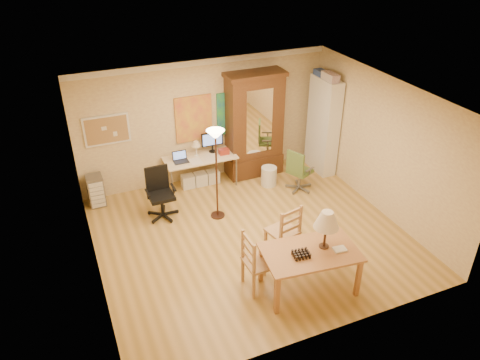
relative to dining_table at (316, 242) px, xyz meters
name	(u,v)px	position (x,y,z in m)	size (l,w,h in m)	color
floor	(251,236)	(-0.37, 1.59, -0.88)	(5.50, 5.50, 0.00)	olive
crown_molding	(203,62)	(-0.37, 4.05, 1.76)	(5.50, 0.08, 0.12)	white
corkboard	(107,130)	(-2.42, 4.06, 0.62)	(0.90, 0.04, 0.62)	#986647
art_panel_left	(194,119)	(-0.62, 4.06, 0.57)	(0.80, 0.04, 1.00)	yellow
art_panel_right	(233,112)	(0.28, 4.06, 0.57)	(0.75, 0.04, 0.95)	#216787
dining_table	(316,242)	(0.00, 0.00, 0.00)	(1.56, 1.04, 1.38)	#996132
ladder_chair_back	(284,232)	(-0.07, 0.89, -0.39)	(0.57, 0.55, 1.04)	#9D6C47
ladder_chair_left	(258,263)	(-0.83, 0.33, -0.39)	(0.47, 0.49, 1.04)	#9D6C47
torchiere_lamp	(216,149)	(-0.71, 2.46, 0.61)	(0.34, 0.34, 1.85)	#3D2318
computer_desk	(201,168)	(-0.60, 3.74, -0.45)	(1.54, 0.67, 1.16)	beige
office_chair_black	(162,204)	(-1.72, 2.90, -0.60)	(0.63, 0.63, 1.02)	black
office_chair_green	(299,179)	(1.25, 2.73, -0.62)	(0.59, 0.59, 0.96)	slate
drawer_cart	(96,191)	(-2.84, 3.83, -0.56)	(0.32, 0.38, 0.64)	slate
armoire	(254,131)	(0.68, 3.83, 0.15)	(1.29, 0.61, 2.37)	#3C1E10
bookshelf	(323,126)	(2.18, 3.39, 0.21)	(0.33, 0.87, 2.18)	white
wastebin	(269,176)	(0.76, 3.17, -0.66)	(0.34, 0.34, 0.43)	silver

